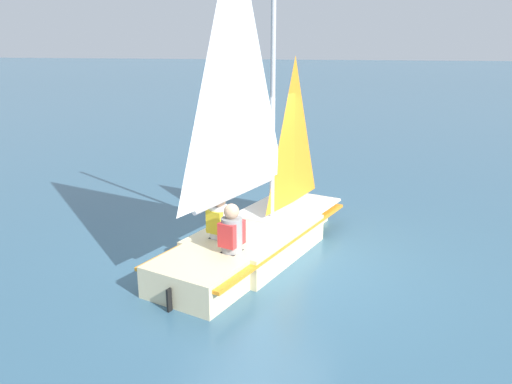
# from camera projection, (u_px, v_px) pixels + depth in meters

# --- Properties ---
(ground_plane) EXTENTS (260.00, 260.00, 0.00)m
(ground_plane) POSITION_uv_depth(u_px,v_px,m) (256.00, 253.00, 8.19)
(ground_plane) COLOR #38607A
(sailboat_main) EXTENTS (4.37, 2.38, 5.08)m
(sailboat_main) POSITION_uv_depth(u_px,v_px,m) (255.00, 214.00, 7.96)
(sailboat_main) COLOR beige
(sailboat_main) RESTS_ON ground_plane
(sailor_helm) EXTENTS (0.39, 0.37, 1.16)m
(sailor_helm) POSITION_uv_depth(u_px,v_px,m) (219.00, 226.00, 7.61)
(sailor_helm) COLOR black
(sailor_helm) RESTS_ON ground_plane
(sailor_crew) EXTENTS (0.39, 0.37, 1.16)m
(sailor_crew) POSITION_uv_depth(u_px,v_px,m) (232.00, 240.00, 7.08)
(sailor_crew) COLOR black
(sailor_crew) RESTS_ON ground_plane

